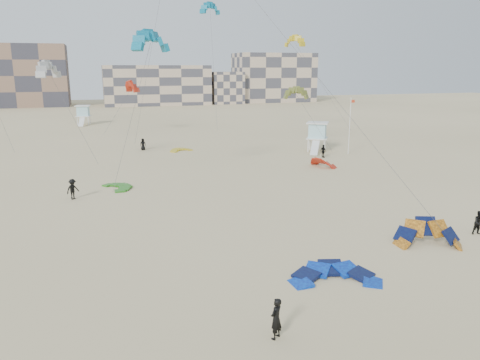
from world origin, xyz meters
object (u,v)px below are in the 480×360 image
object	(u,v)px
lifeguard_tower_near	(317,137)
kite_ground_blue	(335,279)
kitesurfer_main	(276,319)
kite_ground_orange	(428,245)

from	to	relation	value
lifeguard_tower_near	kite_ground_blue	bearing A→B (deg)	-82.71
kite_ground_blue	kitesurfer_main	size ratio (longest dim) A/B	2.52
kite_ground_blue	lifeguard_tower_near	size ratio (longest dim) A/B	0.77
kite_ground_blue	kite_ground_orange	size ratio (longest dim) A/B	1.07
kite_ground_orange	lifeguard_tower_near	world-z (taller)	lifeguard_tower_near
kitesurfer_main	lifeguard_tower_near	bearing A→B (deg)	-156.25
kitesurfer_main	kite_ground_orange	bearing A→B (deg)	170.05
lifeguard_tower_near	kite_ground_orange	bearing A→B (deg)	-72.42
kite_ground_orange	lifeguard_tower_near	size ratio (longest dim) A/B	0.72
kite_ground_blue	kite_ground_orange	world-z (taller)	kite_ground_orange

